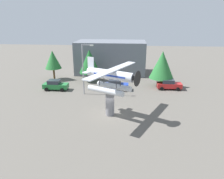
{
  "coord_description": "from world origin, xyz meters",
  "views": [
    {
      "loc": [
        2.46,
        -24.72,
        11.98
      ],
      "look_at": [
        0.0,
        3.0,
        2.43
      ],
      "focal_mm": 34.05,
      "sensor_mm": 36.0,
      "label": 1
    }
  ],
  "objects_px": {
    "car_mid_blue": "(116,85)",
    "tree_west": "(53,60)",
    "car_far_red": "(169,84)",
    "tree_center_back": "(162,65)",
    "streetlight_primary": "(84,66)",
    "storefront_building": "(111,57)",
    "tree_east": "(89,61)",
    "floatplane_monument": "(111,78)",
    "car_near_green": "(55,85)",
    "display_pedestal": "(110,103)"
  },
  "relations": [
    {
      "from": "streetlight_primary",
      "to": "tree_east",
      "type": "xyz_separation_m",
      "value": [
        -0.6,
        7.48,
        -0.75
      ]
    },
    {
      "from": "floatplane_monument",
      "to": "tree_east",
      "type": "distance_m",
      "value": 16.01
    },
    {
      "from": "car_far_red",
      "to": "streetlight_primary",
      "type": "xyz_separation_m",
      "value": [
        -14.0,
        -3.7,
        3.78
      ]
    },
    {
      "from": "tree_center_back",
      "to": "tree_east",
      "type": "bearing_deg",
      "value": 170.04
    },
    {
      "from": "car_far_red",
      "to": "tree_center_back",
      "type": "bearing_deg",
      "value": 130.22
    },
    {
      "from": "display_pedestal",
      "to": "car_near_green",
      "type": "relative_size",
      "value": 0.77
    },
    {
      "from": "car_near_green",
      "to": "tree_west",
      "type": "height_order",
      "value": "tree_west"
    },
    {
      "from": "car_near_green",
      "to": "tree_east",
      "type": "relative_size",
      "value": 0.68
    },
    {
      "from": "car_near_green",
      "to": "storefront_building",
      "type": "height_order",
      "value": "storefront_building"
    },
    {
      "from": "tree_east",
      "to": "car_near_green",
      "type": "bearing_deg",
      "value": -129.91
    },
    {
      "from": "floatplane_monument",
      "to": "tree_west",
      "type": "height_order",
      "value": "floatplane_monument"
    },
    {
      "from": "display_pedestal",
      "to": "tree_east",
      "type": "xyz_separation_m",
      "value": [
        -5.4,
        14.94,
        2.29
      ]
    },
    {
      "from": "car_near_green",
      "to": "storefront_building",
      "type": "distance_m",
      "value": 15.64
    },
    {
      "from": "car_mid_blue",
      "to": "car_far_red",
      "type": "relative_size",
      "value": 1.0
    },
    {
      "from": "car_far_red",
      "to": "tree_west",
      "type": "distance_m",
      "value": 22.57
    },
    {
      "from": "display_pedestal",
      "to": "storefront_building",
      "type": "distance_m",
      "value": 22.17
    },
    {
      "from": "car_mid_blue",
      "to": "tree_west",
      "type": "relative_size",
      "value": 0.72
    },
    {
      "from": "tree_west",
      "to": "tree_east",
      "type": "relative_size",
      "value": 0.94
    },
    {
      "from": "floatplane_monument",
      "to": "streetlight_primary",
      "type": "xyz_separation_m",
      "value": [
        -4.92,
        7.52,
        -0.26
      ]
    },
    {
      "from": "display_pedestal",
      "to": "storefront_building",
      "type": "relative_size",
      "value": 0.22
    },
    {
      "from": "tree_west",
      "to": "tree_center_back",
      "type": "distance_m",
      "value": 20.94
    },
    {
      "from": "streetlight_primary",
      "to": "tree_east",
      "type": "bearing_deg",
      "value": 94.57
    },
    {
      "from": "car_mid_blue",
      "to": "car_far_red",
      "type": "bearing_deg",
      "value": 7.36
    },
    {
      "from": "car_near_green",
      "to": "storefront_building",
      "type": "bearing_deg",
      "value": 57.13
    },
    {
      "from": "tree_west",
      "to": "tree_center_back",
      "type": "xyz_separation_m",
      "value": [
        20.76,
        -2.74,
        -0.03
      ]
    },
    {
      "from": "car_far_red",
      "to": "tree_center_back",
      "type": "relative_size",
      "value": 0.66
    },
    {
      "from": "car_far_red",
      "to": "streetlight_primary",
      "type": "height_order",
      "value": "streetlight_primary"
    },
    {
      "from": "streetlight_primary",
      "to": "tree_center_back",
      "type": "bearing_deg",
      "value": 21.85
    },
    {
      "from": "car_mid_blue",
      "to": "car_far_red",
      "type": "distance_m",
      "value": 9.24
    },
    {
      "from": "floatplane_monument",
      "to": "streetlight_primary",
      "type": "relative_size",
      "value": 1.22
    },
    {
      "from": "tree_east",
      "to": "tree_west",
      "type": "bearing_deg",
      "value": 176.99
    },
    {
      "from": "display_pedestal",
      "to": "floatplane_monument",
      "type": "relative_size",
      "value": 0.33
    },
    {
      "from": "display_pedestal",
      "to": "streetlight_primary",
      "type": "xyz_separation_m",
      "value": [
        -4.8,
        7.46,
        3.04
      ]
    },
    {
      "from": "streetlight_primary",
      "to": "storefront_building",
      "type": "distance_m",
      "value": 14.86
    },
    {
      "from": "storefront_building",
      "to": "tree_east",
      "type": "xyz_separation_m",
      "value": [
        -3.44,
        -7.06,
        0.42
      ]
    },
    {
      "from": "tree_west",
      "to": "storefront_building",
      "type": "bearing_deg",
      "value": 31.7
    },
    {
      "from": "car_mid_blue",
      "to": "tree_east",
      "type": "height_order",
      "value": "tree_east"
    },
    {
      "from": "car_mid_blue",
      "to": "tree_east",
      "type": "distance_m",
      "value": 7.96
    },
    {
      "from": "streetlight_primary",
      "to": "display_pedestal",
      "type": "bearing_deg",
      "value": -57.24
    },
    {
      "from": "car_mid_blue",
      "to": "streetlight_primary",
      "type": "distance_m",
      "value": 6.64
    },
    {
      "from": "floatplane_monument",
      "to": "tree_west",
      "type": "bearing_deg",
      "value": 155.75
    },
    {
      "from": "car_mid_blue",
      "to": "car_near_green",
      "type": "bearing_deg",
      "value": -174.88
    },
    {
      "from": "display_pedestal",
      "to": "floatplane_monument",
      "type": "xyz_separation_m",
      "value": [
        0.12,
        -0.06,
        3.29
      ]
    },
    {
      "from": "car_far_red",
      "to": "tree_center_back",
      "type": "xyz_separation_m",
      "value": [
        -1.21,
        1.43,
        3.1
      ]
    },
    {
      "from": "tree_west",
      "to": "tree_east",
      "type": "distance_m",
      "value": 7.38
    },
    {
      "from": "tree_west",
      "to": "streetlight_primary",
      "type": "bearing_deg",
      "value": -44.66
    },
    {
      "from": "car_mid_blue",
      "to": "tree_west",
      "type": "distance_m",
      "value": 14.23
    },
    {
      "from": "car_near_green",
      "to": "tree_west",
      "type": "xyz_separation_m",
      "value": [
        -2.44,
        6.28,
        3.13
      ]
    },
    {
      "from": "streetlight_primary",
      "to": "tree_west",
      "type": "relative_size",
      "value": 1.39
    },
    {
      "from": "car_mid_blue",
      "to": "display_pedestal",
      "type": "bearing_deg",
      "value": -90.24
    }
  ]
}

